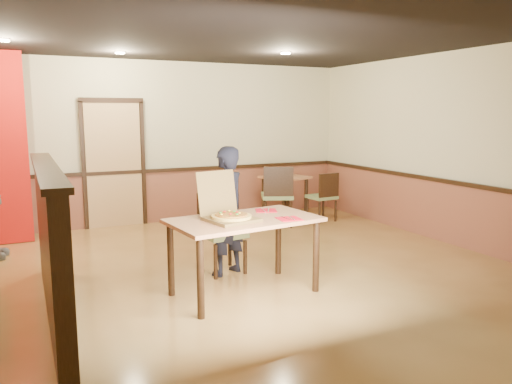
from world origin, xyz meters
TOP-DOWN VIEW (x-y plane):
  - floor at (0.00, 0.00)m, footprint 7.00×7.00m
  - ceiling at (0.00, 0.00)m, footprint 7.00×7.00m
  - wall_back at (0.00, 3.50)m, footprint 7.00×0.00m
  - wall_right at (3.50, 0.00)m, footprint 0.00×7.00m
  - wainscot_back at (0.00, 3.47)m, footprint 7.00×0.04m
  - chair_rail_back at (0.00, 3.45)m, footprint 7.00×0.06m
  - wainscot_right at (3.47, 0.00)m, footprint 0.04×7.00m
  - chair_rail_right at (3.45, 0.00)m, footprint 0.06×7.00m
  - back_door at (-0.80, 3.46)m, footprint 0.90×0.06m
  - booth_partition at (-2.00, -0.20)m, footprint 0.20×3.10m
  - spot_a at (-2.30, 1.80)m, footprint 0.14×0.14m
  - spot_b at (-0.80, 2.50)m, footprint 0.14×0.14m
  - spot_c at (1.40, 1.50)m, footprint 0.14×0.14m
  - main_table at (-0.12, -0.42)m, footprint 1.63×1.05m
  - diner_chair at (-0.07, 0.43)m, footprint 0.52×0.52m
  - side_chair_left at (1.68, 2.26)m, footprint 0.67×0.67m
  - side_chair_right at (2.61, 2.27)m, footprint 0.47×0.47m
  - side_table at (2.16, 2.88)m, footprint 0.88×0.88m
  - diner at (-0.05, 0.28)m, footprint 0.66×0.56m
  - pizza_box at (-0.30, -0.44)m, footprint 0.56×0.63m
  - pizza at (-0.29, -0.49)m, footprint 0.44×0.44m
  - napkin_near at (0.29, -0.65)m, footprint 0.25×0.25m
  - napkin_far at (0.27, -0.15)m, footprint 0.30×0.30m
  - condiment at (2.05, 2.94)m, footprint 0.05×0.05m

SIDE VIEW (x-z plane):
  - floor at x=0.00m, z-range 0.00..0.00m
  - wainscot_back at x=0.00m, z-range 0.00..0.90m
  - wainscot_right at x=3.47m, z-range 0.00..0.90m
  - side_chair_right at x=2.61m, z-range 0.04..0.91m
  - diner_chair at x=-0.07m, z-range 0.04..1.01m
  - side_chair_left at x=1.68m, z-range 0.05..1.09m
  - side_table at x=2.16m, z-range 0.21..0.97m
  - main_table at x=-0.12m, z-range 0.30..1.12m
  - booth_partition at x=-2.00m, z-range 0.01..1.46m
  - diner at x=-0.05m, z-range 0.00..1.54m
  - napkin_far at x=0.27m, z-range 0.82..0.83m
  - napkin_near at x=0.29m, z-range 0.82..0.83m
  - condiment at x=2.05m, z-range 0.77..0.90m
  - pizza at x=-0.29m, z-range 0.86..0.88m
  - pizza_box at x=-0.30m, z-range 0.64..1.13m
  - chair_rail_back at x=0.00m, z-range 0.89..0.95m
  - chair_rail_right at x=3.45m, z-range 0.89..0.95m
  - back_door at x=-0.80m, z-range 0.00..2.10m
  - wall_back at x=0.00m, z-range -2.10..4.90m
  - wall_right at x=3.50m, z-range -2.10..4.90m
  - spot_a at x=-2.30m, z-range 2.77..2.79m
  - spot_b at x=-0.80m, z-range 2.77..2.79m
  - spot_c at x=1.40m, z-range 2.77..2.79m
  - ceiling at x=0.00m, z-range 2.80..2.80m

